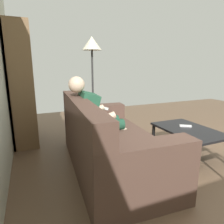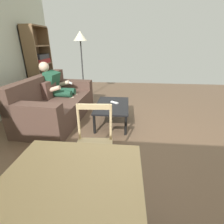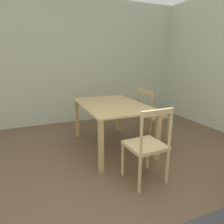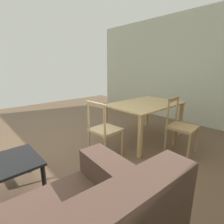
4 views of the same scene
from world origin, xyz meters
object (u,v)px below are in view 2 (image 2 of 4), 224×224
object	(u,v)px
coffee_table	(112,107)
tv_remote	(114,102)
bookshelf	(40,68)
couch	(55,104)
dining_chair_facing_couch	(93,147)
floor_lamp	(80,43)
person_lounging	(57,88)

from	to	relation	value
coffee_table	tv_remote	xyz separation A→B (m)	(0.11, -0.04, 0.06)
coffee_table	bookshelf	size ratio (longest dim) A/B	0.51
couch	dining_chair_facing_couch	xyz separation A→B (m)	(-1.64, -1.16, 0.12)
dining_chair_facing_couch	bookshelf	bearing A→B (deg)	35.05
tv_remote	couch	bearing A→B (deg)	-57.39
coffee_table	dining_chair_facing_couch	size ratio (longest dim) A/B	1.09
bookshelf	floor_lamp	bearing A→B (deg)	-90.71
couch	bookshelf	bearing A→B (deg)	34.66
coffee_table	floor_lamp	size ratio (longest dim) A/B	0.55
couch	coffee_table	xyz separation A→B (m)	(-0.12, -1.24, 0.02)
coffee_table	person_lounging	bearing A→B (deg)	71.91
tv_remote	bookshelf	xyz separation A→B (m)	(1.42, 2.25, 0.46)
coffee_table	dining_chair_facing_couch	xyz separation A→B (m)	(-1.52, 0.08, 0.10)
bookshelf	floor_lamp	size ratio (longest dim) A/B	1.08
bookshelf	dining_chair_facing_couch	world-z (taller)	bookshelf
coffee_table	bookshelf	distance (m)	2.73
person_lounging	bookshelf	world-z (taller)	bookshelf
couch	person_lounging	bearing A→B (deg)	9.15
coffee_table	floor_lamp	world-z (taller)	floor_lamp
tv_remote	dining_chair_facing_couch	distance (m)	1.63
floor_lamp	bookshelf	bearing A→B (deg)	89.29
person_lounging	bookshelf	size ratio (longest dim) A/B	0.60
tv_remote	bookshelf	bearing A→B (deg)	-89.19
tv_remote	bookshelf	world-z (taller)	bookshelf
bookshelf	coffee_table	bearing A→B (deg)	-124.60
bookshelf	couch	bearing A→B (deg)	-145.34
bookshelf	tv_remote	bearing A→B (deg)	-122.24
bookshelf	floor_lamp	world-z (taller)	bookshelf
person_lounging	floor_lamp	distance (m)	1.46
coffee_table	dining_chair_facing_couch	world-z (taller)	dining_chair_facing_couch
tv_remote	bookshelf	distance (m)	2.70
coffee_table	tv_remote	size ratio (longest dim) A/B	5.90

